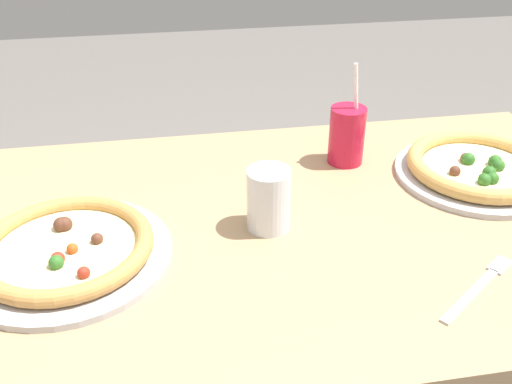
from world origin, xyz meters
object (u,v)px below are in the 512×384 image
(pizza_far, at_px, (478,168))
(drink_cup_colored, at_px, (347,135))
(pizza_near, at_px, (66,250))
(fork, at_px, (480,285))
(water_cup_clear, at_px, (269,198))

(pizza_far, height_order, drink_cup_colored, drink_cup_colored)
(pizza_near, distance_m, drink_cup_colored, 0.60)
(pizza_far, bearing_deg, fork, -116.90)
(fork, bearing_deg, pizza_near, 164.10)
(pizza_far, bearing_deg, drink_cup_colored, 155.31)
(pizza_far, height_order, water_cup_clear, water_cup_clear)
(pizza_near, xyz_separation_m, fork, (0.63, -0.18, -0.02))
(water_cup_clear, xyz_separation_m, fork, (0.29, -0.22, -0.06))
(fork, bearing_deg, water_cup_clear, 143.15)
(water_cup_clear, bearing_deg, pizza_near, -173.75)
(water_cup_clear, relative_size, fork, 0.64)
(pizza_near, distance_m, water_cup_clear, 0.34)
(pizza_near, height_order, pizza_far, same)
(water_cup_clear, bearing_deg, fork, -36.85)
(pizza_near, distance_m, fork, 0.65)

